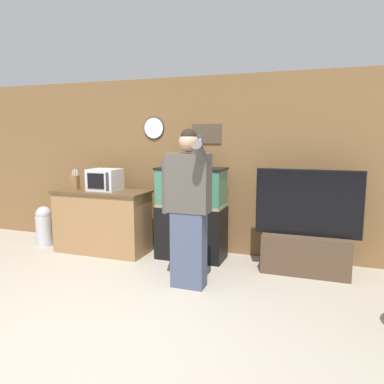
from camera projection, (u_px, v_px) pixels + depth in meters
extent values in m
plane|color=gray|center=(85.00, 337.00, 3.26)|extent=(18.00, 18.00, 0.00)
cube|color=brown|center=(192.00, 165.00, 5.65)|extent=(10.00, 0.06, 2.60)
cube|color=#4C3D2D|center=(207.00, 134.00, 5.47)|extent=(0.44, 0.02, 0.29)
cylinder|color=white|center=(154.00, 128.00, 5.73)|extent=(0.31, 0.03, 0.31)
cylinder|color=black|center=(154.00, 128.00, 5.73)|extent=(0.34, 0.01, 0.34)
cube|color=olive|center=(103.00, 222.00, 5.63)|extent=(1.38, 0.58, 0.90)
cube|color=#513A24|center=(102.00, 192.00, 5.56)|extent=(1.42, 0.62, 0.03)
cube|color=silver|center=(105.00, 180.00, 5.57)|extent=(0.44, 0.37, 0.32)
cube|color=black|center=(96.00, 181.00, 5.40)|extent=(0.27, 0.01, 0.22)
cube|color=#2D2D33|center=(107.00, 182.00, 5.34)|extent=(0.04, 0.01, 0.26)
cube|color=brown|center=(75.00, 182.00, 5.72)|extent=(0.12, 0.09, 0.21)
cylinder|color=#B7B7BC|center=(72.00, 173.00, 5.71)|extent=(0.02, 0.02, 0.07)
cylinder|color=#B7B7BC|center=(75.00, 172.00, 5.70)|extent=(0.02, 0.02, 0.09)
cylinder|color=#B7B7BC|center=(77.00, 173.00, 5.68)|extent=(0.02, 0.02, 0.08)
cylinder|color=#B7B7BC|center=(74.00, 172.00, 5.75)|extent=(0.02, 0.02, 0.09)
cylinder|color=#B7B7BC|center=(76.00, 172.00, 5.73)|extent=(0.02, 0.02, 0.10)
cube|color=black|center=(191.00, 233.00, 5.33)|extent=(0.96, 0.47, 0.75)
cube|color=#937F5B|center=(191.00, 205.00, 5.28)|extent=(0.93, 0.46, 0.04)
cube|color=#387556|center=(191.00, 187.00, 5.24)|extent=(0.92, 0.46, 0.53)
cube|color=black|center=(191.00, 169.00, 5.20)|extent=(0.96, 0.47, 0.03)
cube|color=#4C3828|center=(306.00, 254.00, 4.75)|extent=(1.08, 0.40, 0.49)
cube|color=black|center=(308.00, 204.00, 4.66)|extent=(1.27, 0.05, 0.82)
cube|color=black|center=(308.00, 203.00, 4.68)|extent=(1.30, 0.01, 0.85)
cube|color=#424C66|center=(189.00, 250.00, 4.30)|extent=(0.38, 0.21, 0.88)
cube|color=#4C4742|center=(189.00, 183.00, 4.19)|extent=(0.48, 0.23, 0.66)
sphere|color=tan|center=(189.00, 142.00, 4.12)|extent=(0.22, 0.22, 0.22)
sphere|color=black|center=(189.00, 137.00, 4.11)|extent=(0.18, 0.18, 0.18)
cylinder|color=#4C4742|center=(167.00, 186.00, 4.28)|extent=(0.12, 0.12, 0.63)
cylinder|color=#4C4742|center=(201.00, 154.00, 3.94)|extent=(0.11, 0.35, 0.29)
cylinder|color=white|center=(200.00, 144.00, 3.91)|extent=(0.02, 0.06, 0.11)
cylinder|color=#2856B2|center=(200.00, 138.00, 3.88)|extent=(0.02, 0.03, 0.05)
cylinder|color=#B7B7BC|center=(45.00, 231.00, 5.99)|extent=(0.26, 0.26, 0.48)
sphere|color=#ADADB2|center=(44.00, 214.00, 5.95)|extent=(0.25, 0.25, 0.25)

